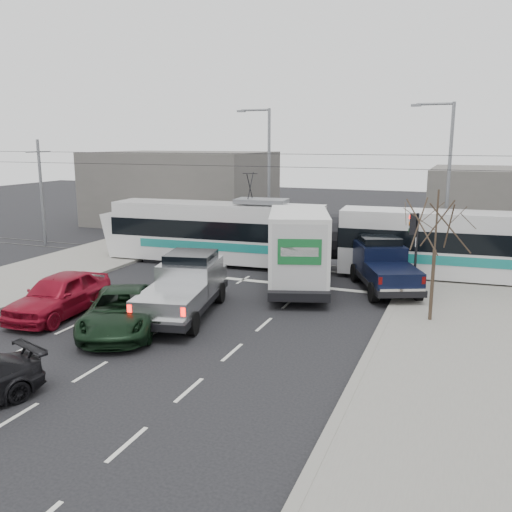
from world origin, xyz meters
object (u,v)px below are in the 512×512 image
(traffic_signal, at_px, (414,235))
(street_lamp_far, at_px, (266,168))
(green_car, at_px, (122,311))
(tram, at_px, (331,238))
(street_lamp_near, at_px, (445,173))
(silver_pickup, at_px, (186,285))
(red_car, at_px, (59,295))
(box_truck, at_px, (298,250))
(bare_tree, at_px, (436,226))
(navy_pickup, at_px, (383,265))

(traffic_signal, relative_size, street_lamp_far, 0.40)
(street_lamp_far, bearing_deg, green_car, -86.22)
(traffic_signal, xyz_separation_m, tram, (-4.52, 2.95, -0.91))
(street_lamp_near, xyz_separation_m, silver_pickup, (-9.10, -13.79, -3.94))
(traffic_signal, relative_size, red_car, 0.71)
(box_truck, bearing_deg, traffic_signal, -6.92)
(street_lamp_near, xyz_separation_m, box_truck, (-5.97, -8.51, -3.25))
(silver_pickup, xyz_separation_m, red_car, (-4.57, -2.14, -0.31))
(green_car, xyz_separation_m, red_car, (-3.39, 0.57, 0.10))
(red_car, bearing_deg, tram, 50.10)
(bare_tree, relative_size, navy_pickup, 0.83)
(traffic_signal, bearing_deg, red_car, -146.67)
(traffic_signal, relative_size, silver_pickup, 0.53)
(navy_pickup, bearing_deg, traffic_signal, -38.11)
(traffic_signal, relative_size, street_lamp_near, 0.40)
(traffic_signal, distance_m, navy_pickup, 2.10)
(street_lamp_far, distance_m, red_car, 18.56)
(street_lamp_far, height_order, navy_pickup, street_lamp_far)
(street_lamp_far, relative_size, red_car, 1.78)
(silver_pickup, distance_m, box_truck, 6.18)
(street_lamp_near, distance_m, navy_pickup, 8.46)
(traffic_signal, height_order, green_car, traffic_signal)
(navy_pickup, relative_size, green_car, 1.10)
(red_car, bearing_deg, silver_pickup, 21.37)
(bare_tree, bearing_deg, navy_pickup, 119.88)
(street_lamp_near, height_order, navy_pickup, street_lamp_near)
(street_lamp_far, height_order, green_car, street_lamp_far)
(street_lamp_far, distance_m, navy_pickup, 13.62)
(street_lamp_near, bearing_deg, green_car, -121.91)
(traffic_signal, xyz_separation_m, street_lamp_near, (0.84, 7.50, 2.37))
(street_lamp_near, bearing_deg, street_lamp_far, 170.13)
(navy_pickup, distance_m, red_car, 14.44)
(traffic_signal, xyz_separation_m, green_car, (-9.43, -9.00, -1.98))
(bare_tree, distance_m, street_lamp_near, 11.58)
(navy_pickup, height_order, red_car, navy_pickup)
(bare_tree, xyz_separation_m, navy_pickup, (-2.50, 4.34, -2.61))
(silver_pickup, height_order, navy_pickup, navy_pickup)
(street_lamp_far, bearing_deg, box_truck, -62.25)
(traffic_signal, xyz_separation_m, street_lamp_far, (-10.66, 9.50, 2.37))
(box_truck, height_order, red_car, box_truck)
(traffic_signal, bearing_deg, street_lamp_far, 138.28)
(bare_tree, distance_m, box_truck, 7.20)
(box_truck, height_order, green_car, box_truck)
(street_lamp_near, height_order, tram, street_lamp_near)
(street_lamp_far, relative_size, navy_pickup, 1.49)
(bare_tree, relative_size, street_lamp_far, 0.56)
(traffic_signal, relative_size, box_truck, 0.45)
(silver_pickup, distance_m, green_car, 2.98)
(street_lamp_far, bearing_deg, traffic_signal, -41.72)
(box_truck, xyz_separation_m, green_car, (-4.31, -8.00, -1.10))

